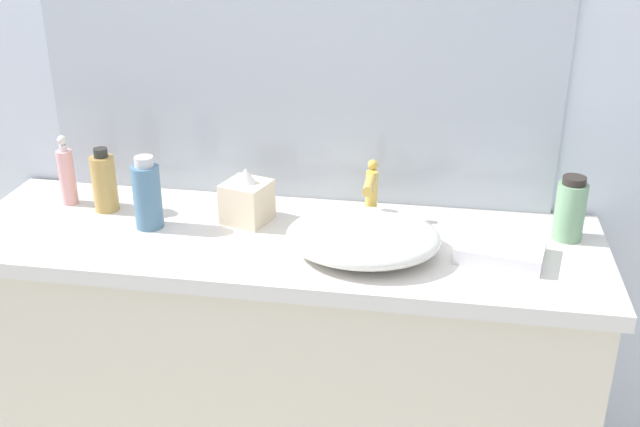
# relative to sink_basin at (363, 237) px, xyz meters

# --- Properties ---
(bathroom_wall_rear) EXTENTS (6.00, 0.06, 2.60)m
(bathroom_wall_rear) POSITION_rel_sink_basin_xyz_m (-0.27, 0.36, 0.36)
(bathroom_wall_rear) COLOR silver
(bathroom_wall_rear) RESTS_ON ground
(vanity_counter) EXTENTS (1.67, 0.53, 0.89)m
(vanity_counter) POSITION_rel_sink_basin_xyz_m (-0.23, 0.06, -0.49)
(vanity_counter) COLOR beige
(vanity_counter) RESTS_ON ground
(wall_mirror_panel) EXTENTS (1.42, 0.01, 1.08)m
(wall_mirror_panel) POSITION_rel_sink_basin_xyz_m (-0.23, 0.32, 0.50)
(wall_mirror_panel) COLOR #B2BCC6
(wall_mirror_panel) RESTS_ON vanity_counter
(sink_basin) EXTENTS (0.38, 0.32, 0.09)m
(sink_basin) POSITION_rel_sink_basin_xyz_m (0.00, 0.00, 0.00)
(sink_basin) COLOR white
(sink_basin) RESTS_ON vanity_counter
(faucet) EXTENTS (0.03, 0.14, 0.17)m
(faucet) POSITION_rel_sink_basin_xyz_m (0.00, 0.17, 0.05)
(faucet) COLOR gold
(faucet) RESTS_ON vanity_counter
(soap_dispenser) EXTENTS (0.04, 0.04, 0.20)m
(soap_dispenser) POSITION_rel_sink_basin_xyz_m (-0.85, 0.17, 0.04)
(soap_dispenser) COLOR #E5A2A0
(soap_dispenser) RESTS_ON vanity_counter
(lotion_bottle) EXTENTS (0.07, 0.07, 0.20)m
(lotion_bottle) POSITION_rel_sink_basin_xyz_m (-0.57, 0.06, 0.05)
(lotion_bottle) COLOR teal
(lotion_bottle) RESTS_ON vanity_counter
(perfume_bottle) EXTENTS (0.07, 0.07, 0.18)m
(perfume_bottle) POSITION_rel_sink_basin_xyz_m (-0.73, 0.14, 0.04)
(perfume_bottle) COLOR tan
(perfume_bottle) RESTS_ON vanity_counter
(spray_can) EXTENTS (0.08, 0.08, 0.17)m
(spray_can) POSITION_rel_sink_basin_xyz_m (0.51, 0.17, 0.04)
(spray_can) COLOR #78A87C
(spray_can) RESTS_ON vanity_counter
(tissue_box) EXTENTS (0.14, 0.14, 0.15)m
(tissue_box) POSITION_rel_sink_basin_xyz_m (-0.33, 0.14, 0.02)
(tissue_box) COLOR beige
(tissue_box) RESTS_ON vanity_counter
(folded_hand_towel) EXTENTS (0.23, 0.19, 0.04)m
(folded_hand_towel) POSITION_rel_sink_basin_xyz_m (0.33, 0.03, -0.02)
(folded_hand_towel) COLOR white
(folded_hand_towel) RESTS_ON vanity_counter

